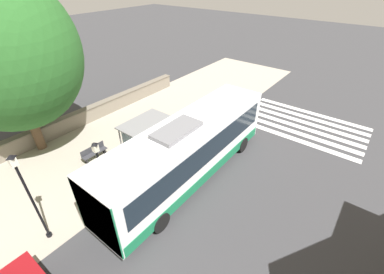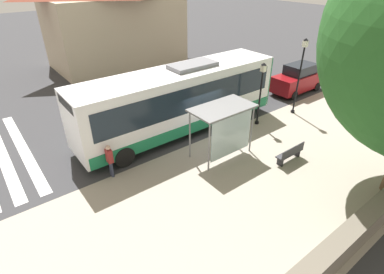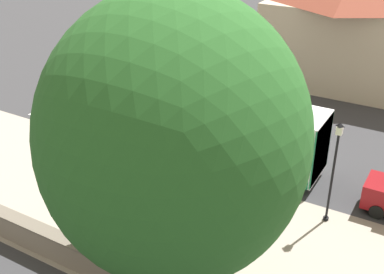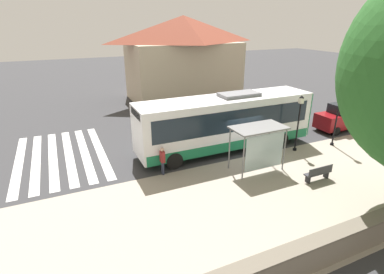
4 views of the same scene
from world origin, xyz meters
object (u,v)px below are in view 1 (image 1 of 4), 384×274
bus (188,150)px  bus_shelter (143,127)px  street_lamp_far (100,168)px  bench (94,152)px  street_lamp_near (29,193)px  pedestrian (213,120)px  shade_tree (5,54)px

bus → bus_shelter: bus is taller
bus → street_lamp_far: bearing=-118.3°
bench → street_lamp_near: size_ratio=0.35×
pedestrian → bench: (-4.14, -7.30, -0.47)m
bench → street_lamp_far: size_ratio=0.44×
bench → street_lamp_near: bearing=-55.4°
bus → street_lamp_near: street_lamp_near is taller
pedestrian → street_lamp_far: (-0.53, -9.02, 1.27)m
shade_tree → pedestrian: bearing=47.8°
street_lamp_near → street_lamp_far: street_lamp_near is taller
bus → pedestrian: size_ratio=7.26×
bus → street_lamp_far: (-2.17, -4.03, 0.29)m
bench → shade_tree: (-3.86, -1.52, 5.83)m
street_lamp_near → pedestrian: bearing=85.8°
bench → shade_tree: bearing=-158.5°
bus → street_lamp_near: 7.51m
street_lamp_near → shade_tree: size_ratio=0.44×
pedestrian → shade_tree: size_ratio=0.15×
street_lamp_far → shade_tree: size_ratio=0.35×
bus_shelter → shade_tree: shade_tree is taller
street_lamp_far → bus: bearing=61.7°
bench → street_lamp_far: bearing=-25.4°
bus → bench: bus is taller
pedestrian → street_lamp_far: street_lamp_far is taller
bus → bus_shelter: 3.43m
bus → shade_tree: shade_tree is taller
pedestrian → street_lamp_far: size_ratio=0.44×
bench → bus: bearing=21.8°
bus_shelter → street_lamp_near: size_ratio=0.65×
bus → bench: (-5.78, -2.32, -1.46)m
street_lamp_far → shade_tree: (-7.47, 0.19, 4.09)m
bus_shelter → shade_tree: 8.37m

